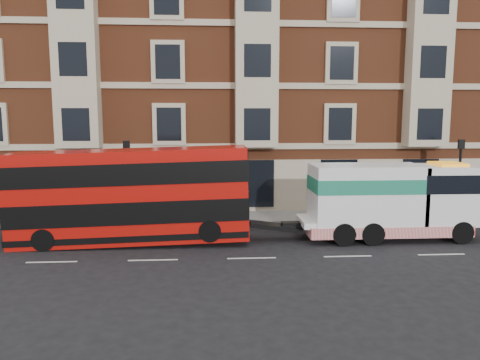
{
  "coord_description": "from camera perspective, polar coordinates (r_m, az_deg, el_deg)",
  "views": [
    {
      "loc": [
        -1.66,
        -18.42,
        5.78
      ],
      "look_at": [
        -0.22,
        4.0,
        2.69
      ],
      "focal_mm": 35.0,
      "sensor_mm": 36.0,
      "label": 1
    }
  ],
  "objects": [
    {
      "name": "ground",
      "position": [
        19.38,
        1.43,
        -9.51
      ],
      "size": [
        120.0,
        120.0,
        0.0
      ],
      "primitive_type": "plane",
      "color": "black",
      "rests_on": "ground"
    },
    {
      "name": "sidewalk",
      "position": [
        26.6,
        -0.01,
        -4.55
      ],
      "size": [
        90.0,
        3.0,
        0.15
      ],
      "primitive_type": "cube",
      "color": "slate",
      "rests_on": "ground"
    },
    {
      "name": "victorian_terrace",
      "position": [
        33.77,
        0.02,
        15.13
      ],
      "size": [
        45.0,
        12.0,
        20.4
      ],
      "color": "brown",
      "rests_on": "ground"
    },
    {
      "name": "lamp_post_west",
      "position": [
        25.19,
        -13.57,
        0.54
      ],
      "size": [
        0.35,
        0.15,
        4.35
      ],
      "color": "black",
      "rests_on": "sidewalk"
    },
    {
      "name": "lamp_post_east",
      "position": [
        28.33,
        25.18,
        0.8
      ],
      "size": [
        0.35,
        0.15,
        4.35
      ],
      "color": "black",
      "rests_on": "sidewalk"
    },
    {
      "name": "double_decker_bus",
      "position": [
        21.7,
        -13.22,
        -1.69
      ],
      "size": [
        10.57,
        2.43,
        4.28
      ],
      "color": "#B50F0A",
      "rests_on": "ground"
    },
    {
      "name": "tow_truck",
      "position": [
        23.06,
        17.87,
        -2.31
      ],
      "size": [
        8.46,
        2.5,
        3.53
      ],
      "color": "white",
      "rests_on": "ground"
    },
    {
      "name": "pedestrian",
      "position": [
        26.18,
        -20.56,
        -3.3
      ],
      "size": [
        0.7,
        0.62,
        1.6
      ],
      "primitive_type": "imported",
      "rotation": [
        0.0,
        0.0,
        -0.52
      ],
      "color": "#182431",
      "rests_on": "sidewalk"
    }
  ]
}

